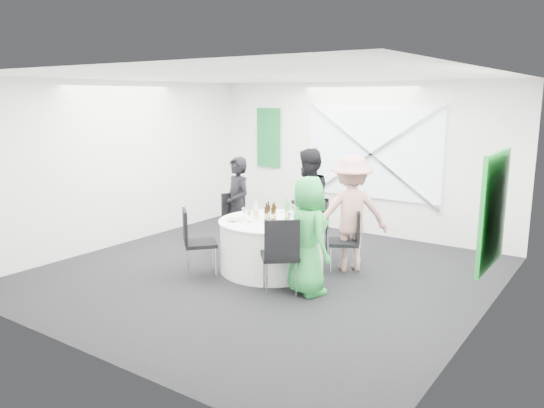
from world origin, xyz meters
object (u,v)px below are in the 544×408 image
Objects in this scene: chair_back_left at (237,218)px; person_man_back_left at (237,205)px; banquet_table at (272,245)px; person_man_back at (308,202)px; green_water_bottle at (287,212)px; chair_back_right at (349,236)px; person_woman_green at (308,236)px; chair_front_left at (194,237)px; clear_water_bottle at (256,212)px; chair_front_right at (281,250)px; person_woman_pink at (351,213)px; chair_back at (314,221)px.

person_man_back_left is (0.00, 0.01, 0.21)m from chair_back_left.
banquet_table is 1.15m from person_man_back_left.
person_man_back reaches higher than green_water_bottle.
person_woman_green is (-0.07, -1.05, 0.23)m from chair_back_right.
chair_back_left is 0.57× the size of person_man_back.
chair_front_left is 2.96× the size of green_water_bottle.
chair_front_left is 0.61× the size of person_man_back_left.
chair_front_left is 3.55× the size of clear_water_bottle.
green_water_bottle reaches higher than chair_back_right.
clear_water_bottle reaches higher than chair_back_left.
person_woman_green is 0.93m from green_water_bottle.
chair_back_right is 0.90× the size of chair_front_right.
person_man_back is at bearing 102.25° from green_water_bottle.
chair_back_right is 0.95× the size of chair_front_left.
person_woman_pink is (1.91, 0.26, 0.06)m from person_man_back_left.
green_water_bottle is 1.20× the size of clear_water_bottle.
clear_water_bottle reaches higher than chair_back_right.
chair_back_right is 0.54× the size of person_woman_pink.
green_water_bottle is at bearing -82.04° from chair_back_left.
chair_front_right reaches higher than chair_back.
green_water_bottle is at bearing -11.46° from person_woman_green.
chair_back_right reaches higher than chair_back.
person_woman_green reaches higher than chair_back.
chair_front_right is (1.66, -1.20, 0.03)m from chair_back_left.
chair_back_right is at bearing -143.76° from chair_front_right.
chair_front_left is (-0.83, -1.94, 0.03)m from chair_back.
person_man_back_left is at bearing -29.03° from person_woman_pink.
person_woman_pink is at bearing -140.40° from chair_front_right.
chair_front_right reaches higher than chair_front_left.
person_man_back_left is 4.81× the size of green_water_bottle.
chair_front_left is 0.98m from clear_water_bottle.
chair_front_right is at bearing 43.60° from person_woman_pink.
clear_water_bottle is at bearing -101.37° from chair_back.
person_woman_green is (0.91, -0.50, 0.39)m from banquet_table.
chair_back is 1.25m from chair_back_left.
person_woman_pink is 1.10× the size of person_woman_green.
person_man_back_left is 0.92× the size of person_man_back.
chair_back is 1.07m from green_water_bottle.
person_man_back is at bearing -70.38° from chair_front_left.
green_water_bottle reaches higher than chair_front_right.
chair_front_left is (-1.44, -0.06, -0.04)m from chair_front_right.
clear_water_bottle is at bearing -12.67° from person_man_back.
green_water_bottle is at bearing 2.54° from person_woman_pink.
chair_front_left is (0.22, -1.26, -0.01)m from chair_back_left.
person_woman_green reaches higher than green_water_bottle.
person_woman_pink is at bearing -58.72° from chair_back_left.
chair_front_left is at bearing -135.60° from green_water_bottle.
person_man_back_left is at bearing 9.94° from chair_back_left.
chair_front_left is at bearing 40.48° from person_woman_green.
green_water_bottle is (-0.48, 0.88, 0.28)m from chair_front_right.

